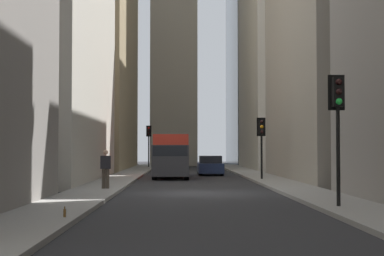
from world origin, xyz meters
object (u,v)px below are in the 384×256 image
traffic_light_foreground (338,109)px  traffic_light_midblock (262,134)px  delivery_truck (171,156)px  traffic_light_far_junction (149,136)px  sedan_navy (210,166)px  pedestrian (106,167)px  discarded_bottle (65,213)px

traffic_light_foreground → traffic_light_midblock: (16.83, 0.04, -0.31)m
delivery_truck → traffic_light_far_junction: bearing=7.1°
sedan_navy → pedestrian: bearing=162.1°
traffic_light_foreground → discarded_bottle: bearing=109.8°
sedan_navy → traffic_light_midblock: traffic_light_midblock is taller
delivery_truck → traffic_light_midblock: size_ratio=1.78×
sedan_navy → discarded_bottle: sedan_navy is taller
traffic_light_far_junction → discarded_bottle: traffic_light_far_junction is taller
pedestrian → traffic_light_far_junction: bearing=-0.2°
traffic_light_midblock → discarded_bottle: 21.25m
sedan_navy → traffic_light_midblock: 9.17m
sedan_navy → traffic_light_foreground: 25.60m
discarded_bottle → sedan_navy: bearing=-10.3°
pedestrian → sedan_navy: bearing=-17.9°
traffic_light_foreground → pedestrian: traffic_light_foreground is taller
traffic_light_midblock → traffic_light_far_junction: size_ratio=0.88×
delivery_truck → traffic_light_foreground: (-20.57, -5.45, 1.65)m
pedestrian → traffic_light_midblock: bearing=-43.7°
delivery_truck → traffic_light_far_junction: 20.80m
pedestrian → discarded_bottle: (-11.13, -0.37, -0.82)m
delivery_truck → traffic_light_foreground: 21.34m
traffic_light_foreground → discarded_bottle: 8.75m
traffic_light_foreground → sedan_navy: bearing=6.0°
delivery_truck → traffic_light_far_junction: traffic_light_far_junction is taller
pedestrian → delivery_truck: bearing=-12.5°
delivery_truck → discarded_bottle: (-23.36, 2.33, -1.21)m
sedan_navy → delivery_truck: bearing=149.7°
delivery_truck → pedestrian: size_ratio=3.78×
delivery_truck → pedestrian: delivery_truck is taller
pedestrian → discarded_bottle: bearing=-178.1°
traffic_light_midblock → traffic_light_far_junction: traffic_light_far_junction is taller
traffic_light_far_junction → delivery_truck: bearing=-172.9°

